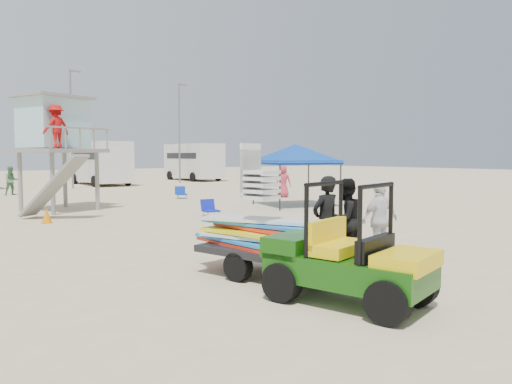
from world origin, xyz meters
TOP-DOWN VIEW (x-y plane):
  - ground at (0.00, 0.00)m, footprint 140.00×140.00m
  - utility_cart at (-1.81, -2.41)m, footprint 1.78×2.65m
  - surf_trailer at (-1.80, -0.08)m, footprint 1.86×2.70m
  - man_left at (-0.29, -0.38)m, footprint 0.69×0.47m
  - man_mid at (0.56, -0.13)m, footprint 0.90×0.72m
  - man_right at (1.41, -0.38)m, footprint 1.03×0.54m
  - lifeguard_tower at (-1.72, 13.60)m, footprint 3.66×3.66m
  - canopy_blue at (7.32, 9.11)m, footprint 3.72×3.72m
  - cone_near at (-3.06, 9.89)m, footprint 0.34×0.34m
  - beach_chair_b at (2.25, 8.19)m, footprint 0.60×0.64m
  - beach_chair_c at (5.10, 15.62)m, footprint 0.72×0.81m
  - rv_mid_right at (6.00, 29.99)m, footprint 2.64×7.00m
  - rv_far_right at (15.00, 31.49)m, footprint 2.64×6.60m
  - light_pole_left at (3.00, 27.00)m, footprint 0.14×0.14m
  - light_pole_right at (12.00, 28.50)m, footprint 0.14×0.14m
  - distant_beachgoers at (4.83, 20.83)m, footprint 12.27×17.56m

SIDE VIEW (x-z plane):
  - ground at x=0.00m, z-range 0.00..0.00m
  - cone_near at x=-3.06m, z-range 0.00..0.50m
  - beach_chair_b at x=2.25m, z-range -0.01..0.63m
  - beach_chair_c at x=5.10m, z-range -0.01..0.63m
  - man_right at x=1.41m, z-range 0.00..1.68m
  - distant_beachgoers at x=4.83m, z-range -0.03..1.72m
  - utility_cart at x=-1.81m, z-range -0.06..1.77m
  - man_mid at x=0.56m, z-range 0.00..1.78m
  - surf_trailer at x=-1.80m, z-range -0.20..1.99m
  - man_left at x=-0.29m, z-range 0.00..1.86m
  - rv_far_right at x=15.00m, z-range 0.17..3.42m
  - rv_mid_right at x=6.00m, z-range 0.17..3.42m
  - canopy_blue at x=7.32m, z-range 1.03..4.19m
  - lifeguard_tower at x=-1.72m, z-range 1.12..5.68m
  - light_pole_left at x=3.00m, z-range 0.00..8.00m
  - light_pole_right at x=12.00m, z-range 0.00..8.00m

